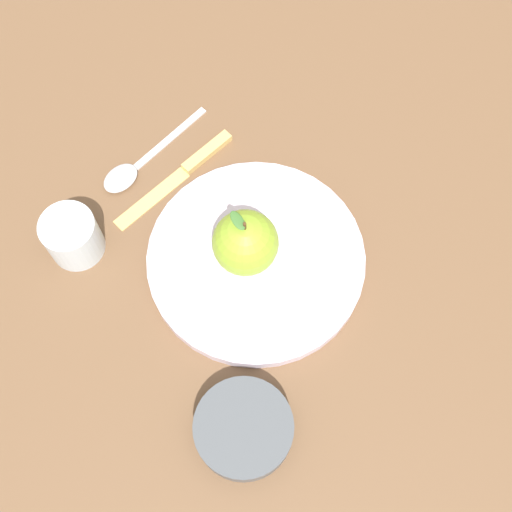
# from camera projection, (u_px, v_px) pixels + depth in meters

# --- Properties ---
(ground_plane) EXTENTS (2.40, 2.40, 0.00)m
(ground_plane) POSITION_uv_depth(u_px,v_px,m) (257.00, 246.00, 0.80)
(ground_plane) COLOR brown
(dinner_plate) EXTENTS (0.26, 0.26, 0.02)m
(dinner_plate) POSITION_uv_depth(u_px,v_px,m) (256.00, 259.00, 0.79)
(dinner_plate) COLOR silver
(dinner_plate) RESTS_ON ground_plane
(apple) EXTENTS (0.08, 0.08, 0.09)m
(apple) POSITION_uv_depth(u_px,v_px,m) (246.00, 243.00, 0.75)
(apple) COLOR #8CB22D
(apple) RESTS_ON dinner_plate
(side_bowl) EXTENTS (0.11, 0.11, 0.03)m
(side_bowl) POSITION_uv_depth(u_px,v_px,m) (244.00, 428.00, 0.70)
(side_bowl) COLOR #4C5156
(side_bowl) RESTS_ON ground_plane
(cup) EXTENTS (0.06, 0.06, 0.06)m
(cup) POSITION_uv_depth(u_px,v_px,m) (72.00, 235.00, 0.77)
(cup) COLOR silver
(cup) RESTS_ON ground_plane
(knife) EXTENTS (0.06, 0.19, 0.01)m
(knife) POSITION_uv_depth(u_px,v_px,m) (185.00, 171.00, 0.84)
(knife) COLOR #D8B766
(knife) RESTS_ON ground_plane
(spoon) EXTENTS (0.05, 0.17, 0.01)m
(spoon) POSITION_uv_depth(u_px,v_px,m) (132.00, 169.00, 0.84)
(spoon) COLOR silver
(spoon) RESTS_ON ground_plane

